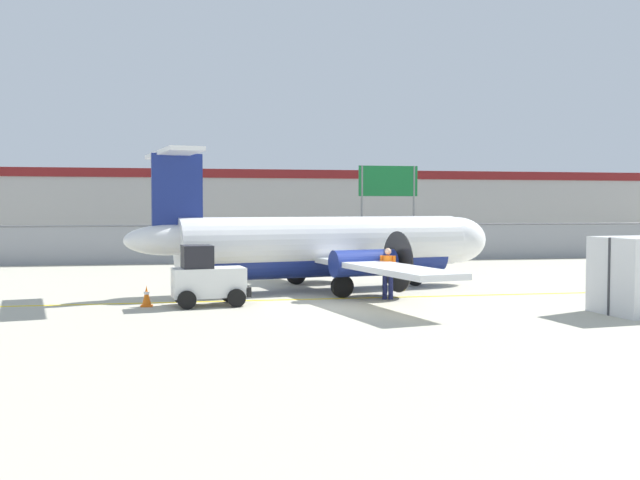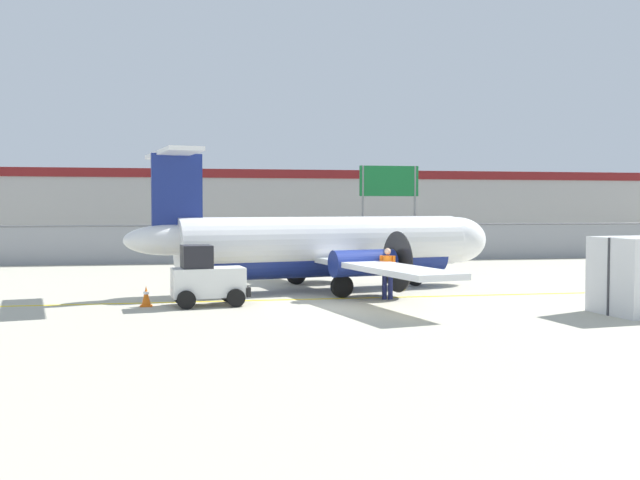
{
  "view_description": "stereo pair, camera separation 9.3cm",
  "coord_description": "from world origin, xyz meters",
  "px_view_note": "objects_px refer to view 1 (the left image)",
  "views": [
    {
      "loc": [
        -5.04,
        -21.14,
        3.06
      ],
      "look_at": [
        -0.19,
        5.47,
        1.8
      ],
      "focal_mm": 40.0,
      "sensor_mm": 36.0,
      "label": 1
    },
    {
      "loc": [
        -4.95,
        -21.16,
        3.06
      ],
      "look_at": [
        -0.19,
        5.47,
        1.8
      ],
      "focal_mm": 40.0,
      "sensor_mm": 36.0,
      "label": 2
    }
  ],
  "objects_px": {
    "commuter_airplane": "(331,246)",
    "parked_car_0": "(45,241)",
    "parked_car_7": "(466,236)",
    "highway_sign": "(388,189)",
    "parked_car_2": "(175,240)",
    "parked_car_5": "(384,240)",
    "baggage_tug": "(207,278)",
    "parked_car_3": "(238,240)",
    "ground_crew_worker": "(388,271)",
    "traffic_cone_near_right": "(189,290)",
    "traffic_cone_near_left": "(147,296)",
    "parked_car_6": "(407,236)",
    "parked_car_1": "(106,236)",
    "parked_car_4": "(311,238)"
  },
  "relations": [
    {
      "from": "commuter_airplane",
      "to": "parked_car_3",
      "type": "relative_size",
      "value": 3.68
    },
    {
      "from": "traffic_cone_near_left",
      "to": "parked_car_4",
      "type": "distance_m",
      "value": 27.79
    },
    {
      "from": "ground_crew_worker",
      "to": "parked_car_7",
      "type": "relative_size",
      "value": 0.39
    },
    {
      "from": "commuter_airplane",
      "to": "ground_crew_worker",
      "type": "relative_size",
      "value": 9.4
    },
    {
      "from": "commuter_airplane",
      "to": "parked_car_1",
      "type": "height_order",
      "value": "commuter_airplane"
    },
    {
      "from": "parked_car_6",
      "to": "parked_car_2",
      "type": "bearing_deg",
      "value": -163.68
    },
    {
      "from": "parked_car_4",
      "to": "parked_car_5",
      "type": "distance_m",
      "value": 5.33
    },
    {
      "from": "parked_car_6",
      "to": "parked_car_1",
      "type": "bearing_deg",
      "value": 176.39
    },
    {
      "from": "traffic_cone_near_left",
      "to": "parked_car_2",
      "type": "height_order",
      "value": "parked_car_2"
    },
    {
      "from": "traffic_cone_near_right",
      "to": "parked_car_6",
      "type": "relative_size",
      "value": 0.15
    },
    {
      "from": "parked_car_4",
      "to": "parked_car_7",
      "type": "bearing_deg",
      "value": -179.3
    },
    {
      "from": "baggage_tug",
      "to": "highway_sign",
      "type": "distance_m",
      "value": 22.1
    },
    {
      "from": "ground_crew_worker",
      "to": "traffic_cone_near_right",
      "type": "bearing_deg",
      "value": -70.19
    },
    {
      "from": "parked_car_5",
      "to": "parked_car_7",
      "type": "bearing_deg",
      "value": -144.81
    },
    {
      "from": "parked_car_1",
      "to": "parked_car_7",
      "type": "height_order",
      "value": "same"
    },
    {
      "from": "highway_sign",
      "to": "parked_car_4",
      "type": "bearing_deg",
      "value": 114.65
    },
    {
      "from": "parked_car_1",
      "to": "parked_car_5",
      "type": "distance_m",
      "value": 21.02
    },
    {
      "from": "parked_car_3",
      "to": "parked_car_7",
      "type": "height_order",
      "value": "same"
    },
    {
      "from": "traffic_cone_near_right",
      "to": "parked_car_1",
      "type": "height_order",
      "value": "parked_car_1"
    },
    {
      "from": "traffic_cone_near_right",
      "to": "parked_car_5",
      "type": "bearing_deg",
      "value": 59.56
    },
    {
      "from": "ground_crew_worker",
      "to": "parked_car_4",
      "type": "height_order",
      "value": "same"
    },
    {
      "from": "baggage_tug",
      "to": "commuter_airplane",
      "type": "bearing_deg",
      "value": 29.45
    },
    {
      "from": "traffic_cone_near_right",
      "to": "parked_car_2",
      "type": "height_order",
      "value": "parked_car_2"
    },
    {
      "from": "baggage_tug",
      "to": "parked_car_3",
      "type": "relative_size",
      "value": 0.56
    },
    {
      "from": "commuter_airplane",
      "to": "parked_car_5",
      "type": "height_order",
      "value": "commuter_airplane"
    },
    {
      "from": "traffic_cone_near_left",
      "to": "parked_car_1",
      "type": "distance_m",
      "value": 32.94
    },
    {
      "from": "parked_car_4",
      "to": "parked_car_6",
      "type": "xyz_separation_m",
      "value": [
        7.72,
        2.52,
        0.0
      ]
    },
    {
      "from": "traffic_cone_near_left",
      "to": "parked_car_7",
      "type": "height_order",
      "value": "parked_car_7"
    },
    {
      "from": "highway_sign",
      "to": "parked_car_5",
      "type": "bearing_deg",
      "value": 77.21
    },
    {
      "from": "parked_car_2",
      "to": "parked_car_5",
      "type": "height_order",
      "value": "same"
    },
    {
      "from": "baggage_tug",
      "to": "highway_sign",
      "type": "xyz_separation_m",
      "value": [
        11.11,
        18.82,
        3.28
      ]
    },
    {
      "from": "parked_car_4",
      "to": "parked_car_6",
      "type": "height_order",
      "value": "same"
    },
    {
      "from": "commuter_airplane",
      "to": "parked_car_0",
      "type": "height_order",
      "value": "commuter_airplane"
    },
    {
      "from": "commuter_airplane",
      "to": "baggage_tug",
      "type": "height_order",
      "value": "commuter_airplane"
    },
    {
      "from": "traffic_cone_near_right",
      "to": "parked_car_1",
      "type": "relative_size",
      "value": 0.15
    },
    {
      "from": "traffic_cone_near_left",
      "to": "parked_car_5",
      "type": "bearing_deg",
      "value": 58.9
    },
    {
      "from": "parked_car_7",
      "to": "highway_sign",
      "type": "bearing_deg",
      "value": -126.29
    },
    {
      "from": "baggage_tug",
      "to": "parked_car_0",
      "type": "xyz_separation_m",
      "value": [
        -9.63,
        25.4,
        0.04
      ]
    },
    {
      "from": "parked_car_5",
      "to": "parked_car_7",
      "type": "xyz_separation_m",
      "value": [
        7.53,
        4.47,
        0.0
      ]
    },
    {
      "from": "parked_car_2",
      "to": "parked_car_5",
      "type": "relative_size",
      "value": 1.01
    },
    {
      "from": "commuter_airplane",
      "to": "baggage_tug",
      "type": "distance_m",
      "value": 5.81
    },
    {
      "from": "parked_car_7",
      "to": "highway_sign",
      "type": "xyz_separation_m",
      "value": [
        -8.53,
        -8.92,
        3.24
      ]
    },
    {
      "from": "baggage_tug",
      "to": "parked_car_5",
      "type": "xyz_separation_m",
      "value": [
        12.11,
        23.26,
        0.04
      ]
    },
    {
      "from": "parked_car_1",
      "to": "parked_car_5",
      "type": "height_order",
      "value": "same"
    },
    {
      "from": "parked_car_5",
      "to": "parked_car_7",
      "type": "relative_size",
      "value": 0.99
    },
    {
      "from": "parked_car_2",
      "to": "parked_car_5",
      "type": "bearing_deg",
      "value": 176.44
    },
    {
      "from": "ground_crew_worker",
      "to": "traffic_cone_near_right",
      "type": "height_order",
      "value": "ground_crew_worker"
    },
    {
      "from": "baggage_tug",
      "to": "highway_sign",
      "type": "relative_size",
      "value": 0.45
    },
    {
      "from": "parked_car_1",
      "to": "parked_car_3",
      "type": "height_order",
      "value": "same"
    },
    {
      "from": "traffic_cone_near_left",
      "to": "parked_car_6",
      "type": "height_order",
      "value": "parked_car_6"
    }
  ]
}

